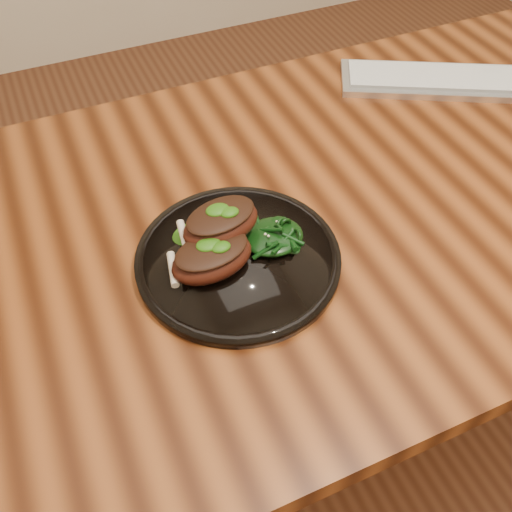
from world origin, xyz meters
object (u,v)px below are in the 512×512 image
Objects in this scene: lamb_chop_front at (211,257)px; keyboard at (444,80)px; desk at (372,216)px; plate at (238,259)px; greens_heap at (273,234)px.

keyboard is (0.59, 0.28, -0.03)m from lamb_chop_front.
lamb_chop_front is at bearing -165.63° from desk.
lamb_chop_front is (-0.32, -0.08, 0.13)m from desk.
plate is at bearing -153.88° from keyboard.
greens_heap reaches higher than keyboard.
greens_heap reaches higher than plate.
greens_heap is 0.56m from keyboard.
keyboard is (0.55, 0.27, -0.00)m from plate.
desk is 3.91× the size of keyboard.
keyboard reaches higher than desk.
desk is 0.36m from lamb_chop_front.
lamb_chop_front reaches higher than plate.
greens_heap is 0.21× the size of keyboard.
desk is at bearing -143.74° from keyboard.
desk is 18.28× the size of greens_heap.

